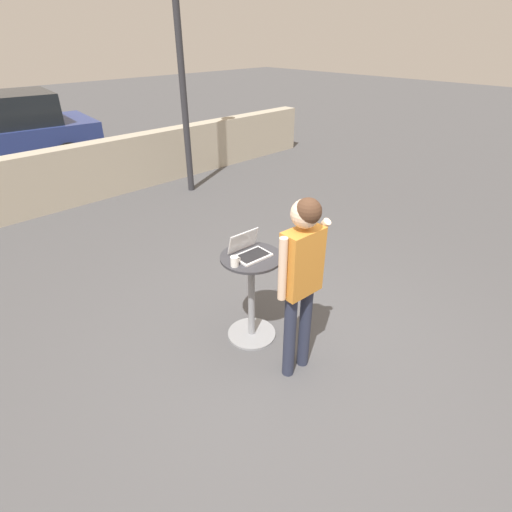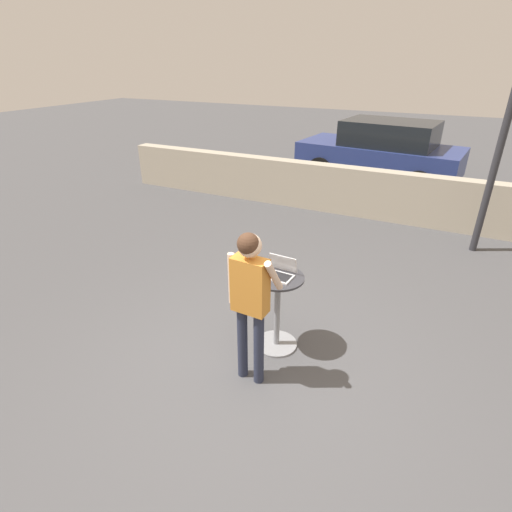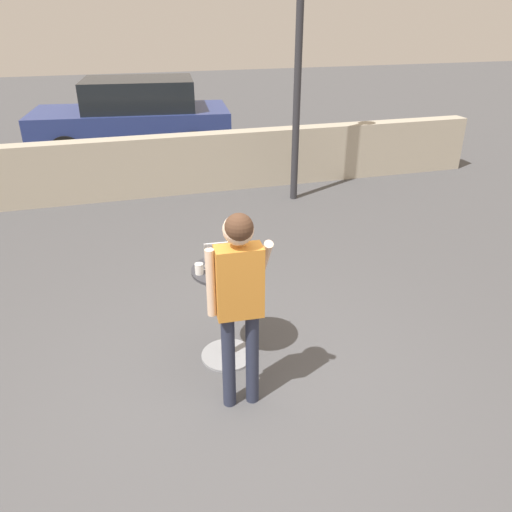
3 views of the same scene
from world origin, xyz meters
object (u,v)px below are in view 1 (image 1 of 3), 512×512
laptop (249,251)px  standing_person (301,269)px  street_lamp (177,22)px  coffee_mug (235,261)px  cafe_table (251,293)px

laptop → standing_person: bearing=-93.0°
laptop → street_lamp: bearing=61.7°
coffee_mug → standing_person: size_ratio=0.06×
street_lamp → laptop: bearing=-118.3°
laptop → coffee_mug: bearing=-166.3°
coffee_mug → street_lamp: bearing=59.5°
laptop → coffee_mug: 0.24m
coffee_mug → street_lamp: size_ratio=0.02×
laptop → standing_person: size_ratio=0.20×
cafe_table → street_lamp: (2.18, 4.07, 2.41)m
cafe_table → coffee_mug: (-0.23, -0.03, 0.47)m
coffee_mug → street_lamp: (2.41, 4.09, 1.94)m
cafe_table → coffee_mug: size_ratio=8.80×
cafe_table → standing_person: bearing=-92.9°
standing_person → coffee_mug: bearing=108.1°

